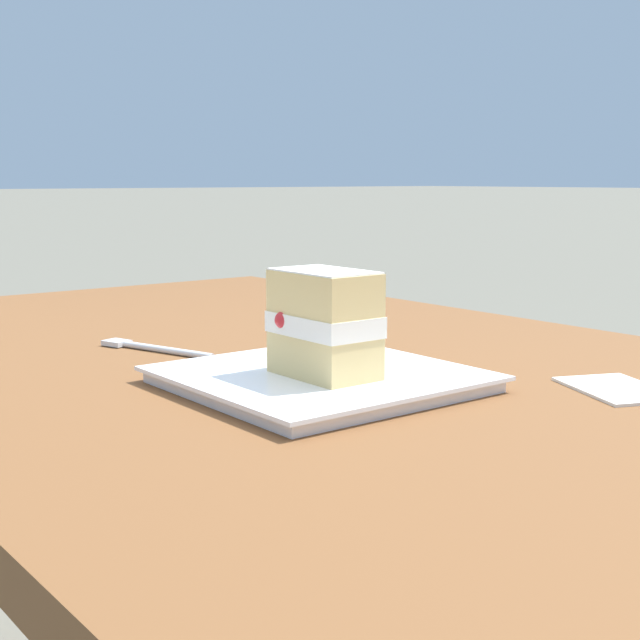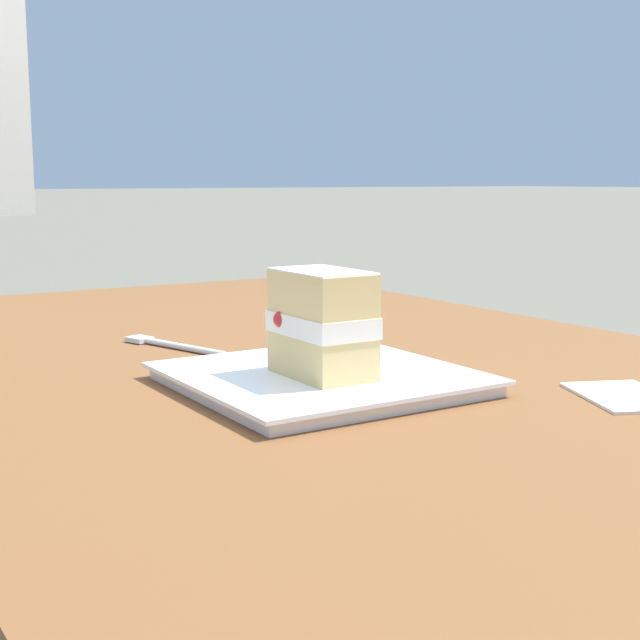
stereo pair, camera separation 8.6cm
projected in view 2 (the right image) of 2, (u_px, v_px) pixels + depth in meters
The scene contains 5 objects.
patio_table at pixel (306, 434), 1.03m from camera, with size 1.49×0.88×0.71m.
dessert_plate at pixel (320, 379), 0.87m from camera, with size 0.27×0.27×0.02m.
cake_slice at pixel (322, 323), 0.84m from camera, with size 0.10×0.08×0.10m.
dessert_fork at pixel (170, 345), 1.07m from camera, with size 0.17×0.07×0.01m.
paper_napkin at pixel (625, 396), 0.83m from camera, with size 0.14×0.12×0.00m.
Camera 2 is at (0.85, -0.52, 0.91)m, focal length 50.06 mm.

